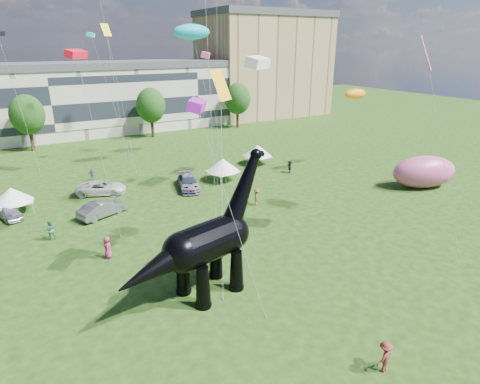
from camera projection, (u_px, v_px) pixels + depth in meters
ground at (291, 297)px, 27.43m from camera, size 220.00×220.00×0.00m
terrace_row at (48, 104)px, 71.87m from camera, size 78.00×11.00×12.00m
apartment_block at (264, 67)px, 95.09m from camera, size 28.00×18.00×22.00m
tree_mid_left at (27, 111)px, 62.59m from camera, size 5.20×5.20×9.44m
tree_mid_right at (151, 103)px, 71.98m from camera, size 5.20×5.20×9.44m
tree_far_right at (237, 96)px, 80.43m from camera, size 5.20×5.20×9.44m
dinosaur_sculpture at (203, 246)px, 26.52m from camera, size 12.02×4.69×9.82m
car_silver at (8, 212)px, 39.50m from camera, size 2.84×4.43×1.40m
car_grey at (102, 209)px, 39.96m from camera, size 5.19×3.47×1.62m
car_white at (101, 188)px, 45.84m from camera, size 6.01×4.41×1.52m
car_dark at (188, 182)px, 47.49m from camera, size 3.55×5.94×1.61m
gazebo_near at (223, 165)px, 50.01m from camera, size 4.82×4.82×2.87m
gazebo_far at (258, 151)px, 56.90m from camera, size 4.24×4.24×2.80m
gazebo_left at (12, 195)px, 40.49m from camera, size 4.50×4.50×2.68m
inflatable_pink at (424, 172)px, 47.67m from camera, size 8.65×6.36×3.89m
visitors at (155, 222)px, 36.74m from camera, size 42.35×40.99×1.89m
kites at (133, 11)px, 43.88m from camera, size 54.19×49.92×26.91m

